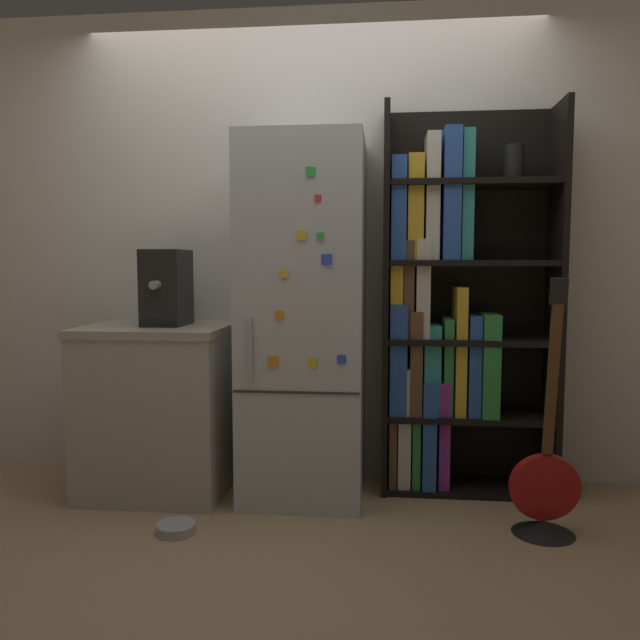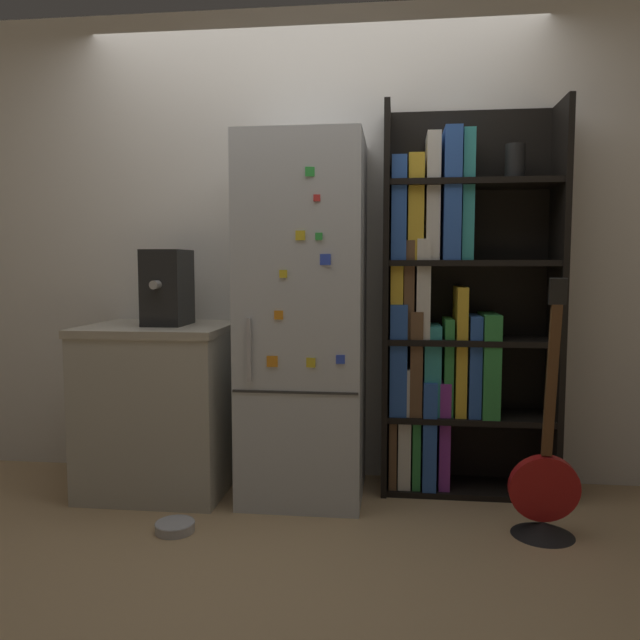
{
  "view_description": "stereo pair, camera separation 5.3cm",
  "coord_description": "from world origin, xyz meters",
  "views": [
    {
      "loc": [
        0.41,
        -3.03,
        1.2
      ],
      "look_at": [
        0.08,
        0.15,
        0.92
      ],
      "focal_mm": 35.0,
      "sensor_mm": 36.0,
      "label": 1
    },
    {
      "loc": [
        0.46,
        -3.03,
        1.2
      ],
      "look_at": [
        0.08,
        0.15,
        0.92
      ],
      "focal_mm": 35.0,
      "sensor_mm": 36.0,
      "label": 2
    }
  ],
  "objects": [
    {
      "name": "pet_bowl",
      "position": [
        -0.51,
        -0.41,
        0.03
      ],
      "size": [
        0.18,
        0.18,
        0.04
      ],
      "color": "#B7B7BC",
      "rests_on": "ground_plane"
    },
    {
      "name": "refrigerator",
      "position": [
        -0.0,
        0.14,
        0.92
      ],
      "size": [
        0.61,
        0.65,
        1.83
      ],
      "color": "silver",
      "rests_on": "ground_plane"
    },
    {
      "name": "kitchen_counter",
      "position": [
        -0.77,
        0.13,
        0.44
      ],
      "size": [
        0.75,
        0.67,
        0.88
      ],
      "color": "#BCB7A8",
      "rests_on": "ground_plane"
    },
    {
      "name": "guitar",
      "position": [
        1.13,
        -0.25,
        0.17
      ],
      "size": [
        0.31,
        0.28,
        1.15
      ],
      "color": "black",
      "rests_on": "ground_plane"
    },
    {
      "name": "wall_back",
      "position": [
        0.0,
        0.47,
        1.3
      ],
      "size": [
        8.0,
        0.05,
        2.6
      ],
      "color": "white",
      "rests_on": "ground_plane"
    },
    {
      "name": "ground_plane",
      "position": [
        0.0,
        0.0,
        0.0
      ],
      "size": [
        16.0,
        16.0,
        0.0
      ],
      "primitive_type": "plane",
      "color": "tan"
    },
    {
      "name": "bookshelf",
      "position": [
        0.73,
        0.3,
        0.93
      ],
      "size": [
        0.9,
        0.35,
        2.01
      ],
      "color": "black",
      "rests_on": "ground_plane"
    },
    {
      "name": "espresso_machine",
      "position": [
        -0.72,
        0.13,
        1.08
      ],
      "size": [
        0.2,
        0.33,
        0.39
      ],
      "color": "black",
      "rests_on": "kitchen_counter"
    }
  ]
}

